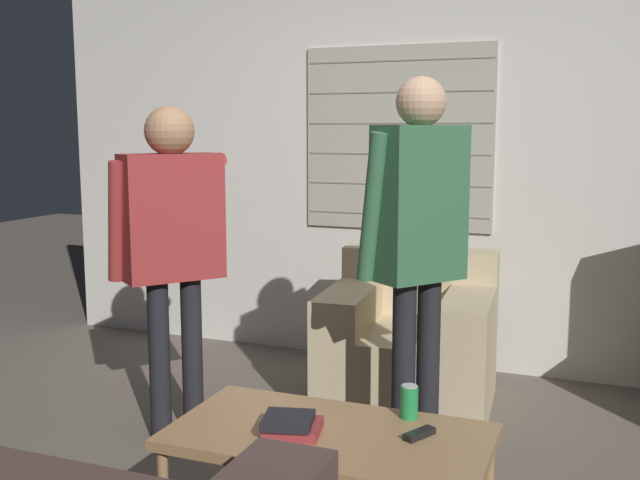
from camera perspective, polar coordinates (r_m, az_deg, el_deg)
The scene contains 8 objects.
wall_back at distance 4.68m, azimuth 8.05°, elevation 5.96°, with size 5.20×0.08×2.55m.
armchair_beige at distance 4.07m, azimuth 6.90°, elevation -7.94°, with size 0.92×0.90×0.81m.
coffee_table at distance 2.75m, azimuth 0.70°, elevation -15.10°, with size 1.13×0.60×0.41m.
person_left_standing at distance 3.56m, azimuth -11.24°, elevation 0.74°, with size 0.50×0.79×1.58m.
person_right_standing at distance 3.14m, azimuth 7.38°, elevation 0.79°, with size 0.53×0.73×1.69m.
book_stack at distance 2.71m, azimuth -2.22°, elevation -13.90°, with size 0.23×0.23×0.07m.
soda_can at distance 2.85m, azimuth 6.81°, elevation -12.14°, with size 0.07×0.07×0.13m.
spare_remote at distance 2.71m, azimuth 7.58°, elevation -14.43°, with size 0.10×0.13×0.02m.
Camera 1 is at (1.07, -2.52, 1.48)m, focal length 42.00 mm.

